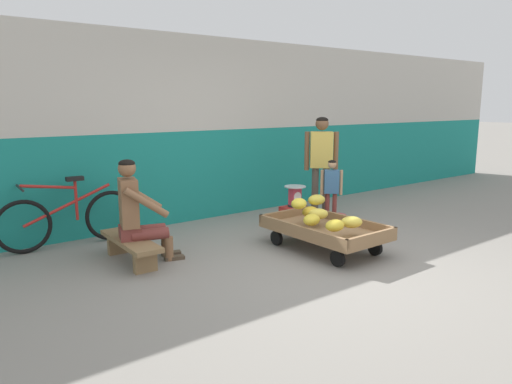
{
  "coord_description": "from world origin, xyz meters",
  "views": [
    {
      "loc": [
        -3.53,
        -3.33,
        1.73
      ],
      "look_at": [
        -0.34,
        0.85,
        0.75
      ],
      "focal_mm": 33.61,
      "sensor_mm": 36.0,
      "label": 1
    }
  ],
  "objects_px": {
    "vendor_seated": "(137,211)",
    "shopping_bag": "(338,223)",
    "plastic_crate": "(295,217)",
    "low_bench": "(131,245)",
    "banana_cart": "(324,230)",
    "customer_child": "(331,186)",
    "customer_adult": "(321,157)",
    "bicycle_near_left": "(69,218)",
    "weighing_scale": "(295,196)"
  },
  "relations": [
    {
      "from": "vendor_seated",
      "to": "shopping_bag",
      "type": "height_order",
      "value": "vendor_seated"
    },
    {
      "from": "plastic_crate",
      "to": "low_bench",
      "type": "bearing_deg",
      "value": -179.35
    },
    {
      "from": "banana_cart",
      "to": "customer_child",
      "type": "height_order",
      "value": "customer_child"
    },
    {
      "from": "customer_adult",
      "to": "bicycle_near_left",
      "type": "bearing_deg",
      "value": 164.71
    },
    {
      "from": "plastic_crate",
      "to": "customer_adult",
      "type": "relative_size",
      "value": 0.24
    },
    {
      "from": "plastic_crate",
      "to": "customer_child",
      "type": "height_order",
      "value": "customer_child"
    },
    {
      "from": "low_bench",
      "to": "customer_adult",
      "type": "distance_m",
      "value": 3.1
    },
    {
      "from": "vendor_seated",
      "to": "bicycle_near_left",
      "type": "relative_size",
      "value": 0.69
    },
    {
      "from": "customer_adult",
      "to": "plastic_crate",
      "type": "bearing_deg",
      "value": -172.83
    },
    {
      "from": "vendor_seated",
      "to": "weighing_scale",
      "type": "height_order",
      "value": "vendor_seated"
    },
    {
      "from": "vendor_seated",
      "to": "banana_cart",
      "type": "bearing_deg",
      "value": -26.23
    },
    {
      "from": "bicycle_near_left",
      "to": "customer_adult",
      "type": "height_order",
      "value": "customer_adult"
    },
    {
      "from": "banana_cart",
      "to": "vendor_seated",
      "type": "distance_m",
      "value": 2.17
    },
    {
      "from": "customer_adult",
      "to": "customer_child",
      "type": "height_order",
      "value": "customer_adult"
    },
    {
      "from": "customer_adult",
      "to": "customer_child",
      "type": "relative_size",
      "value": 1.6
    },
    {
      "from": "weighing_scale",
      "to": "shopping_bag",
      "type": "bearing_deg",
      "value": -57.3
    },
    {
      "from": "bicycle_near_left",
      "to": "plastic_crate",
      "type": "bearing_deg",
      "value": -19.52
    },
    {
      "from": "plastic_crate",
      "to": "customer_adult",
      "type": "xyz_separation_m",
      "value": [
        0.57,
        0.07,
        0.8
      ]
    },
    {
      "from": "banana_cart",
      "to": "bicycle_near_left",
      "type": "distance_m",
      "value": 3.09
    },
    {
      "from": "customer_adult",
      "to": "shopping_bag",
      "type": "xyz_separation_m",
      "value": [
        -0.24,
        -0.58,
        -0.83
      ]
    },
    {
      "from": "bicycle_near_left",
      "to": "customer_child",
      "type": "height_order",
      "value": "customer_child"
    },
    {
      "from": "plastic_crate",
      "to": "weighing_scale",
      "type": "xyz_separation_m",
      "value": [
        0.0,
        -0.0,
        0.3
      ]
    },
    {
      "from": "weighing_scale",
      "to": "customer_adult",
      "type": "xyz_separation_m",
      "value": [
        0.57,
        0.07,
        0.5
      ]
    },
    {
      "from": "weighing_scale",
      "to": "bicycle_near_left",
      "type": "xyz_separation_m",
      "value": [
        -2.79,
        0.99,
        -0.1
      ]
    },
    {
      "from": "weighing_scale",
      "to": "vendor_seated",
      "type": "bearing_deg",
      "value": -178.78
    },
    {
      "from": "vendor_seated",
      "to": "shopping_bag",
      "type": "relative_size",
      "value": 4.75
    },
    {
      "from": "weighing_scale",
      "to": "customer_child",
      "type": "bearing_deg",
      "value": -39.6
    },
    {
      "from": "plastic_crate",
      "to": "customer_child",
      "type": "relative_size",
      "value": 0.38
    },
    {
      "from": "weighing_scale",
      "to": "shopping_bag",
      "type": "relative_size",
      "value": 1.25
    },
    {
      "from": "vendor_seated",
      "to": "customer_adult",
      "type": "distance_m",
      "value": 2.95
    },
    {
      "from": "vendor_seated",
      "to": "customer_adult",
      "type": "height_order",
      "value": "customer_adult"
    },
    {
      "from": "banana_cart",
      "to": "plastic_crate",
      "type": "relative_size",
      "value": 4.03
    },
    {
      "from": "low_bench",
      "to": "vendor_seated",
      "type": "bearing_deg",
      "value": -15.56
    },
    {
      "from": "weighing_scale",
      "to": "plastic_crate",
      "type": "bearing_deg",
      "value": 90.0
    },
    {
      "from": "customer_adult",
      "to": "weighing_scale",
      "type": "bearing_deg",
      "value": -172.72
    },
    {
      "from": "weighing_scale",
      "to": "customer_child",
      "type": "height_order",
      "value": "customer_child"
    },
    {
      "from": "banana_cart",
      "to": "low_bench",
      "type": "height_order",
      "value": "banana_cart"
    },
    {
      "from": "banana_cart",
      "to": "weighing_scale",
      "type": "relative_size",
      "value": 4.84
    },
    {
      "from": "low_bench",
      "to": "vendor_seated",
      "type": "distance_m",
      "value": 0.38
    },
    {
      "from": "customer_child",
      "to": "shopping_bag",
      "type": "bearing_deg",
      "value": -107.12
    },
    {
      "from": "low_bench",
      "to": "bicycle_near_left",
      "type": "xyz_separation_m",
      "value": [
        -0.36,
        1.02,
        0.15
      ]
    },
    {
      "from": "bicycle_near_left",
      "to": "shopping_bag",
      "type": "bearing_deg",
      "value": -25.7
    },
    {
      "from": "low_bench",
      "to": "banana_cart",
      "type": "bearing_deg",
      "value": -25.81
    },
    {
      "from": "low_bench",
      "to": "customer_child",
      "type": "relative_size",
      "value": 1.15
    },
    {
      "from": "banana_cart",
      "to": "low_bench",
      "type": "relative_size",
      "value": 1.31
    },
    {
      "from": "customer_adult",
      "to": "low_bench",
      "type": "bearing_deg",
      "value": -178.11
    },
    {
      "from": "banana_cart",
      "to": "weighing_scale",
      "type": "height_order",
      "value": "weighing_scale"
    },
    {
      "from": "vendor_seated",
      "to": "weighing_scale",
      "type": "relative_size",
      "value": 3.8
    },
    {
      "from": "banana_cart",
      "to": "customer_adult",
      "type": "relative_size",
      "value": 0.95
    },
    {
      "from": "weighing_scale",
      "to": "customer_adult",
      "type": "height_order",
      "value": "customer_adult"
    }
  ]
}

